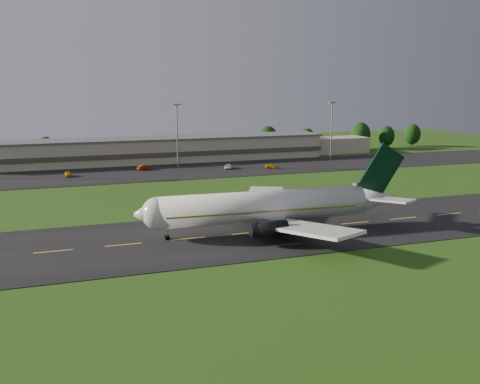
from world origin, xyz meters
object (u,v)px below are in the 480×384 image
object	(u,v)px
terminal	(172,149)
light_mast_east	(332,124)
service_vehicle_b	(145,167)
service_vehicle_d	(272,166)
airliner	(268,207)
light_mast_centre	(177,128)
service_vehicle_c	(228,166)
service_vehicle_a	(68,174)

from	to	relation	value
terminal	light_mast_east	xyz separation A→B (m)	(53.60, -16.18, 8.75)
service_vehicle_b	service_vehicle_d	bearing A→B (deg)	-122.30
airliner	light_mast_east	distance (m)	98.07
terminal	light_mast_centre	bearing A→B (deg)	-94.95
terminal	service_vehicle_c	distance (m)	27.47
light_mast_east	service_vehicle_d	distance (m)	31.87
terminal	service_vehicle_a	size ratio (longest dim) A/B	33.50
airliner	service_vehicle_a	bearing A→B (deg)	116.93
light_mast_east	service_vehicle_d	size ratio (longest dim) A/B	4.70
service_vehicle_d	service_vehicle_c	bearing A→B (deg)	100.79
light_mast_centre	service_vehicle_d	world-z (taller)	light_mast_centre
airliner	light_mast_east	size ratio (longest dim) A/B	2.52
light_mast_centre	light_mast_east	size ratio (longest dim) A/B	1.00
service_vehicle_b	light_mast_centre	bearing A→B (deg)	-100.63
airliner	light_mast_centre	bearing A→B (deg)	92.09
airliner	light_mast_east	bearing A→B (deg)	57.85
light_mast_east	service_vehicle_a	size ratio (longest dim) A/B	4.70
terminal	service_vehicle_c	size ratio (longest dim) A/B	28.95
light_mast_centre	service_vehicle_b	size ratio (longest dim) A/B	4.42
service_vehicle_a	service_vehicle_d	distance (m)	61.84
service_vehicle_a	service_vehicle_d	bearing A→B (deg)	-8.70
terminal	service_vehicle_d	distance (m)	38.39
service_vehicle_d	service_vehicle_b	bearing A→B (deg)	101.91
terminal	service_vehicle_d	size ratio (longest dim) A/B	33.52
terminal	light_mast_centre	xyz separation A→B (m)	(-1.40, -16.18, 8.75)
light_mast_east	service_vehicle_c	bearing A→B (deg)	-169.18
airliner	service_vehicle_b	bearing A→B (deg)	99.98
airliner	service_vehicle_c	bearing A→B (deg)	80.68
airliner	terminal	bearing A→B (deg)	91.39
airliner	terminal	world-z (taller)	airliner
airliner	light_mast_centre	distance (m)	80.46
terminal	light_mast_east	size ratio (longest dim) A/B	7.13
service_vehicle_a	service_vehicle_d	world-z (taller)	service_vehicle_a
light_mast_centre	light_mast_east	world-z (taller)	same
service_vehicle_d	light_mast_east	bearing A→B (deg)	-40.48
airliner	service_vehicle_a	xyz separation A→B (m)	(-32.74, 73.36, -3.82)
service_vehicle_a	service_vehicle_d	xyz separation A→B (m)	(61.65, -4.81, -0.11)
light_mast_east	service_vehicle_c	xyz separation A→B (m)	(-40.46, -7.73, -11.94)
service_vehicle_c	service_vehicle_d	world-z (taller)	service_vehicle_c
terminal	service_vehicle_b	distance (m)	21.64
light_mast_centre	service_vehicle_d	size ratio (longest dim) A/B	4.70
service_vehicle_a	service_vehicle_b	bearing A→B (deg)	8.88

